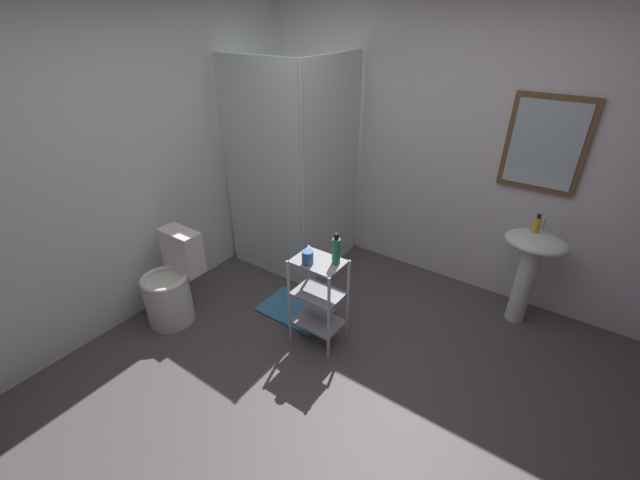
% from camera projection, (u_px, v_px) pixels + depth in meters
% --- Properties ---
extents(ground_plane, '(4.20, 4.20, 0.02)m').
position_uv_depth(ground_plane, '(328.00, 388.00, 2.86)').
color(ground_plane, '#504A4B').
extents(wall_back, '(4.20, 0.14, 2.50)m').
position_uv_depth(wall_back, '(449.00, 147.00, 3.55)').
color(wall_back, silver).
rests_on(wall_back, ground_plane).
extents(wall_left, '(0.10, 4.20, 2.50)m').
position_uv_depth(wall_left, '(131.00, 165.00, 3.16)').
color(wall_left, silver).
rests_on(wall_left, ground_plane).
extents(shower_stall, '(0.92, 0.92, 2.00)m').
position_uv_depth(shower_stall, '(297.00, 220.00, 4.08)').
color(shower_stall, white).
rests_on(shower_stall, ground_plane).
extents(pedestal_sink, '(0.46, 0.37, 0.81)m').
position_uv_depth(pedestal_sink, '(531.00, 261.00, 3.20)').
color(pedestal_sink, white).
rests_on(pedestal_sink, ground_plane).
extents(sink_faucet, '(0.03, 0.03, 0.10)m').
position_uv_depth(sink_faucet, '(543.00, 223.00, 3.15)').
color(sink_faucet, silver).
rests_on(sink_faucet, pedestal_sink).
extents(toilet, '(0.37, 0.49, 0.76)m').
position_uv_depth(toilet, '(172.00, 286.00, 3.36)').
color(toilet, white).
rests_on(toilet, ground_plane).
extents(storage_cart, '(0.38, 0.28, 0.74)m').
position_uv_depth(storage_cart, '(318.00, 295.00, 3.05)').
color(storage_cart, silver).
rests_on(storage_cart, ground_plane).
extents(hand_soap_bottle, '(0.05, 0.05, 0.15)m').
position_uv_depth(hand_soap_bottle, '(537.00, 225.00, 3.10)').
color(hand_soap_bottle, gold).
rests_on(hand_soap_bottle, pedestal_sink).
extents(body_wash_bottle_green, '(0.06, 0.06, 0.24)m').
position_uv_depth(body_wash_bottle_green, '(336.00, 250.00, 2.82)').
color(body_wash_bottle_green, '#2E8B55').
rests_on(body_wash_bottle_green, storage_cart).
extents(rinse_cup, '(0.08, 0.08, 0.10)m').
position_uv_depth(rinse_cup, '(308.00, 258.00, 2.85)').
color(rinse_cup, '#3870B2').
rests_on(rinse_cup, storage_cart).
extents(bath_mat, '(0.60, 0.40, 0.02)m').
position_uv_depth(bath_mat, '(295.00, 310.00, 3.57)').
color(bath_mat, teal).
rests_on(bath_mat, ground_plane).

